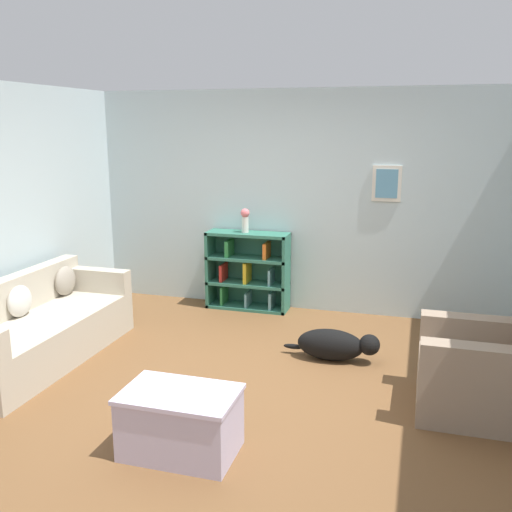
% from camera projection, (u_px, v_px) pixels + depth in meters
% --- Properties ---
extents(ground_plane, '(14.00, 14.00, 0.00)m').
position_uv_depth(ground_plane, '(243.00, 384.00, 4.94)').
color(ground_plane, brown).
extents(wall_back, '(5.60, 0.13, 2.60)m').
position_uv_depth(wall_back, '(300.00, 202.00, 6.75)').
color(wall_back, silver).
rests_on(wall_back, ground_plane).
extents(couch, '(0.81, 2.07, 0.78)m').
position_uv_depth(couch, '(36.00, 330.00, 5.39)').
color(couch, '#B7AD99').
rests_on(couch, ground_plane).
extents(bookshelf, '(0.99, 0.32, 0.94)m').
position_uv_depth(bookshelf, '(248.00, 271.00, 6.90)').
color(bookshelf, '#2D6B56').
rests_on(bookshelf, ground_plane).
extents(recliner_chair, '(0.92, 0.84, 1.02)m').
position_uv_depth(recliner_chair, '(489.00, 369.00, 4.38)').
color(recliner_chair, gray).
rests_on(recliner_chair, ground_plane).
extents(coffee_table, '(0.78, 0.50, 0.45)m').
position_uv_depth(coffee_table, '(180.00, 420.00, 3.86)').
color(coffee_table, '#BCB2D1').
rests_on(coffee_table, ground_plane).
extents(dog, '(0.93, 0.27, 0.30)m').
position_uv_depth(dog, '(335.00, 345.00, 5.40)').
color(dog, black).
rests_on(dog, ground_plane).
extents(vase, '(0.11, 0.11, 0.29)m').
position_uv_depth(vase, '(245.00, 219.00, 6.74)').
color(vase, silver).
rests_on(vase, bookshelf).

